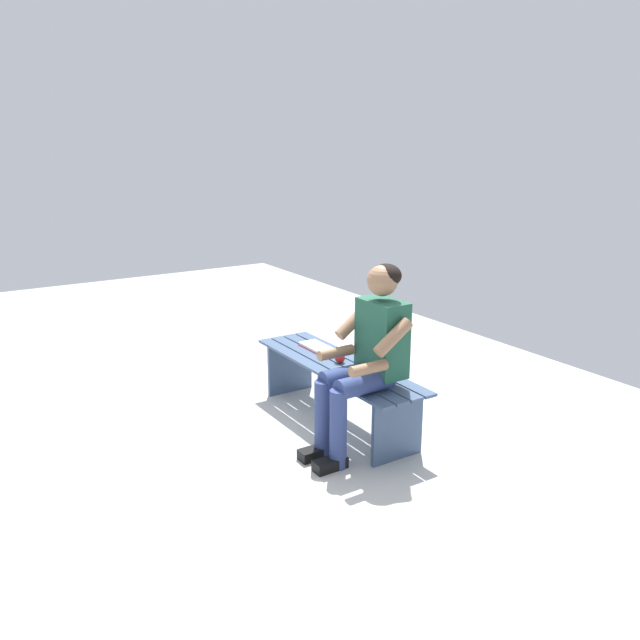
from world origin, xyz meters
name	(u,v)px	position (x,y,z in m)	size (l,w,h in m)	color
ground_plane	(163,409)	(0.96, 1.00, -0.02)	(10.00, 7.00, 0.04)	#B2B2AD
bench_near	(337,378)	(0.00, 0.00, 0.34)	(1.63, 0.45, 0.45)	#384C6B
person_seated	(367,353)	(-0.48, 0.10, 0.69)	(0.50, 0.69, 1.26)	#1E513D
apple	(340,358)	(0.01, -0.02, 0.49)	(0.08, 0.08, 0.08)	red
book_open	(320,349)	(0.33, -0.06, 0.46)	(0.41, 0.16, 0.02)	white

